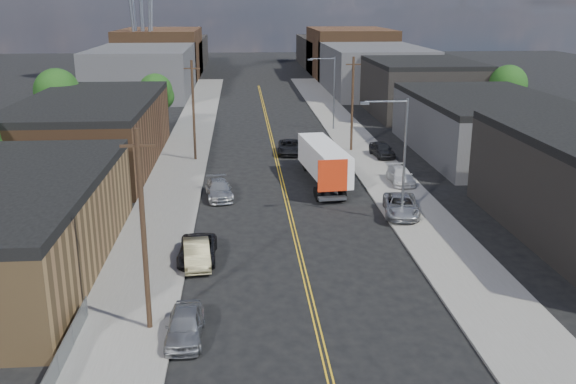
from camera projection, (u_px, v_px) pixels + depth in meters
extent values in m
plane|color=black|center=(270.00, 131.00, 79.75)|extent=(260.00, 260.00, 0.00)
cube|color=gold|center=(276.00, 159.00, 65.41)|extent=(0.32, 120.00, 0.01)
cube|color=slate|center=(183.00, 160.00, 64.71)|extent=(5.00, 140.00, 0.15)
cube|color=slate|center=(368.00, 157.00, 66.07)|extent=(5.00, 140.00, 0.15)
cube|color=#4B311E|center=(92.00, 135.00, 62.32)|extent=(12.00, 26.00, 6.00)
cube|color=black|center=(89.00, 101.00, 61.38)|extent=(12.00, 26.00, 0.60)
cube|color=navy|center=(532.00, 191.00, 41.57)|extent=(0.30, 20.00, 0.80)
cube|color=#3D3D3F|center=(485.00, 128.00, 67.15)|extent=(14.00, 24.00, 5.50)
cube|color=black|center=(488.00, 99.00, 66.28)|extent=(14.00, 24.00, 0.60)
cube|color=black|center=(419.00, 89.00, 91.79)|extent=(14.00, 22.00, 7.00)
cube|color=black|center=(420.00, 62.00, 90.71)|extent=(14.00, 22.00, 0.60)
cube|color=#3D3D3F|center=(144.00, 71.00, 110.64)|extent=(16.00, 30.00, 8.00)
cube|color=#3D3D3F|center=(373.00, 69.00, 113.50)|extent=(16.00, 30.00, 8.00)
cube|color=#4B311E|center=(161.00, 54.00, 134.26)|extent=(16.00, 26.00, 10.00)
cube|color=#4B311E|center=(350.00, 53.00, 137.11)|extent=(16.00, 26.00, 10.00)
cube|color=black|center=(171.00, 54.00, 153.81)|extent=(16.00, 40.00, 7.00)
cube|color=black|center=(336.00, 53.00, 156.66)|extent=(16.00, 40.00, 7.00)
cylinder|color=gray|center=(141.00, 4.00, 121.71)|extent=(0.80, 0.80, 30.00)
cylinder|color=gray|center=(130.00, 4.00, 119.90)|extent=(1.94, 1.94, 29.98)
cylinder|color=gray|center=(149.00, 4.00, 120.15)|extent=(1.94, 1.94, 29.98)
cylinder|color=gray|center=(133.00, 4.00, 123.27)|extent=(1.94, 1.94, 29.98)
cylinder|color=gray|center=(152.00, 4.00, 123.52)|extent=(1.94, 1.94, 29.98)
cylinder|color=gray|center=(404.00, 162.00, 45.58)|extent=(0.18, 0.18, 9.00)
cylinder|color=gray|center=(386.00, 101.00, 44.25)|extent=(3.00, 0.12, 0.12)
cube|color=gray|center=(365.00, 103.00, 44.17)|extent=(0.60, 0.25, 0.18)
cylinder|color=gray|center=(334.00, 94.00, 79.04)|extent=(0.18, 0.18, 9.00)
cylinder|color=gray|center=(322.00, 59.00, 77.71)|extent=(3.00, 0.12, 0.12)
cube|color=gray|center=(310.00, 60.00, 77.63)|extent=(0.60, 0.25, 0.18)
cylinder|color=black|center=(144.00, 234.00, 29.94)|extent=(0.26, 0.26, 10.00)
cube|color=black|center=(138.00, 146.00, 28.75)|extent=(1.60, 0.12, 0.12)
cylinder|color=black|center=(194.00, 111.00, 63.40)|extent=(0.26, 0.26, 10.00)
cube|color=black|center=(192.00, 68.00, 62.21)|extent=(1.60, 0.12, 0.12)
cylinder|color=black|center=(352.00, 105.00, 67.44)|extent=(0.26, 0.26, 10.00)
cube|color=black|center=(353.00, 64.00, 66.24)|extent=(1.60, 0.12, 0.12)
cylinder|color=black|center=(60.00, 123.00, 72.62)|extent=(0.36, 0.36, 4.50)
sphere|color=#17370F|center=(57.00, 91.00, 71.59)|extent=(5.04, 5.04, 5.04)
sphere|color=#17370F|center=(64.00, 99.00, 72.18)|extent=(3.96, 3.96, 3.96)
sphere|color=#17370F|center=(52.00, 97.00, 71.35)|extent=(3.60, 3.60, 3.60)
cylinder|color=black|center=(157.00, 115.00, 80.13)|extent=(0.36, 0.36, 3.75)
sphere|color=#17370F|center=(156.00, 91.00, 79.28)|extent=(4.20, 4.20, 4.20)
sphere|color=#17370F|center=(161.00, 96.00, 79.82)|extent=(3.30, 3.30, 3.30)
sphere|color=#17370F|center=(151.00, 95.00, 79.01)|extent=(3.00, 3.00, 3.00)
cylinder|color=black|center=(505.00, 111.00, 81.28)|extent=(0.36, 0.36, 4.25)
sphere|color=#17370F|center=(508.00, 84.00, 80.32)|extent=(4.76, 4.76, 4.76)
sphere|color=#17370F|center=(511.00, 90.00, 80.89)|extent=(3.74, 3.74, 3.74)
sphere|color=#17370F|center=(505.00, 89.00, 80.07)|extent=(3.40, 3.40, 3.40)
cube|color=silver|center=(324.00, 159.00, 55.33)|extent=(3.50, 11.06, 2.54)
cube|color=#B8290E|center=(333.00, 176.00, 50.13)|extent=(2.38, 0.37, 2.56)
cube|color=gray|center=(332.00, 198.00, 50.66)|extent=(2.29, 0.84, 0.25)
cube|color=black|center=(315.00, 153.00, 62.01)|extent=(2.56, 3.13, 2.81)
cylinder|color=black|center=(330.00, 194.00, 52.01)|extent=(2.44, 1.15, 0.91)
cylinder|color=black|center=(315.00, 162.00, 62.28)|extent=(2.35, 1.14, 0.91)
imported|color=gray|center=(185.00, 325.00, 30.29)|extent=(1.76, 4.28, 1.45)
imported|color=#817A55|center=(197.00, 253.00, 38.93)|extent=(1.99, 4.56, 1.46)
imported|color=black|center=(197.00, 250.00, 39.63)|extent=(2.28, 4.92, 1.37)
imported|color=#9A9C9F|center=(219.00, 189.00, 52.26)|extent=(2.60, 5.15, 1.43)
imported|color=#A2A4A7|center=(401.00, 205.00, 47.62)|extent=(3.24, 5.62, 1.47)
imported|color=silver|center=(401.00, 176.00, 56.07)|extent=(1.88, 4.58, 1.33)
imported|color=black|center=(382.00, 149.00, 65.65)|extent=(2.23, 4.61, 1.52)
imported|color=black|center=(289.00, 147.00, 67.63)|extent=(2.80, 5.32, 1.43)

